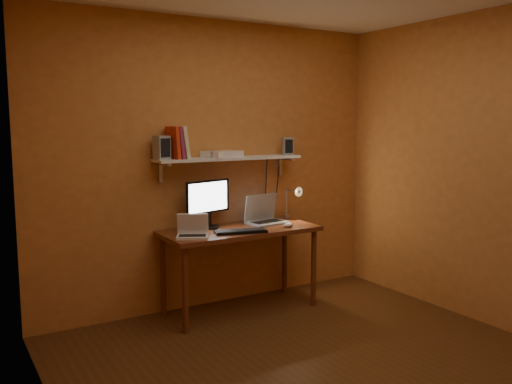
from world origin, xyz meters
TOP-DOWN VIEW (x-y plane):
  - room at (0.00, 0.00)m, footprint 3.44×3.24m
  - desk at (0.09, 1.28)m, footprint 1.40×0.60m
  - wall_shelf at (0.09, 1.47)m, footprint 1.40×0.25m
  - monitor at (-0.14, 1.45)m, footprint 0.47×0.24m
  - laptop at (0.41, 1.39)m, footprint 0.38×0.30m
  - netbook at (-0.42, 1.17)m, footprint 0.31×0.28m
  - keyboard at (0.00, 1.12)m, footprint 0.47×0.26m
  - mouse at (0.50, 1.12)m, footprint 0.13×0.10m
  - desk_lamp at (0.75, 1.41)m, footprint 0.09×0.23m
  - speaker_left at (-0.55, 1.48)m, footprint 0.13×0.13m
  - speaker_right at (0.73, 1.48)m, footprint 0.12×0.12m
  - books at (-0.41, 1.48)m, footprint 0.16×0.20m
  - shelf_camera at (-0.08, 1.40)m, footprint 0.10×0.05m
  - router at (0.02, 1.48)m, footprint 0.39×0.32m

SIDE VIEW (x-z plane):
  - desk at x=0.09m, z-range 0.29..1.04m
  - keyboard at x=0.00m, z-range 0.75..0.77m
  - mouse at x=0.50m, z-range 0.75..0.79m
  - netbook at x=-0.42m, z-range 0.71..0.90m
  - laptop at x=0.41m, z-range 0.69..0.95m
  - desk_lamp at x=0.75m, z-range 0.77..1.15m
  - monitor at x=-0.14m, z-range 0.78..1.20m
  - room at x=0.00m, z-range -0.02..2.62m
  - wall_shelf at x=0.09m, z-range 1.26..1.46m
  - router at x=0.02m, z-range 1.38..1.43m
  - shelf_camera at x=-0.08m, z-range 1.38..1.43m
  - speaker_right at x=0.73m, z-range 1.38..1.54m
  - speaker_left at x=-0.55m, z-range 1.38..1.58m
  - books at x=-0.41m, z-range 1.37..1.65m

